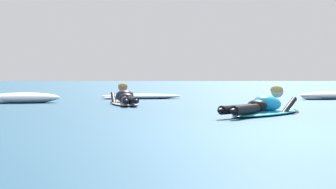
{
  "coord_description": "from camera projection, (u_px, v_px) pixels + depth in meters",
  "views": [
    {
      "loc": [
        -2.28,
        -7.34,
        0.66
      ],
      "look_at": [
        -2.13,
        5.53,
        0.29
      ],
      "focal_mm": 71.11,
      "sensor_mm": 36.0,
      "label": 1
    }
  ],
  "objects": [
    {
      "name": "surfer_near",
      "position": [
        264.0,
        107.0,
        10.99
      ],
      "size": [
        1.82,
        2.48,
        0.55
      ],
      "color": "#2DB2D1",
      "rests_on": "ground"
    },
    {
      "name": "whitewater_mid_right",
      "position": [
        23.0,
        98.0,
        15.85
      ],
      "size": [
        1.88,
        1.25,
        0.25
      ],
      "color": "white",
      "rests_on": "ground"
    },
    {
      "name": "surfer_far",
      "position": [
        125.0,
        99.0,
        14.87
      ],
      "size": [
        0.9,
        2.64,
        0.53
      ],
      "color": "white",
      "rests_on": "ground"
    },
    {
      "name": "whitewater_front",
      "position": [
        328.0,
        96.0,
        18.26
      ],
      "size": [
        1.88,
        1.28,
        0.22
      ],
      "color": "white",
      "rests_on": "ground"
    },
    {
      "name": "ground_plane",
      "position": [
        247.0,
        101.0,
        17.38
      ],
      "size": [
        120.0,
        120.0,
        0.0
      ],
      "primitive_type": "plane",
      "color": "navy"
    },
    {
      "name": "whitewater_back",
      "position": [
        141.0,
        96.0,
        18.71
      ],
      "size": [
        2.38,
        1.14,
        0.15
      ],
      "color": "white",
      "rests_on": "ground"
    }
  ]
}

